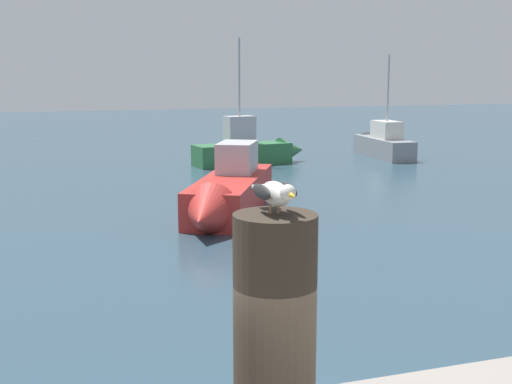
% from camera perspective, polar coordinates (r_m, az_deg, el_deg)
% --- Properties ---
extents(mooring_post, '(0.35, 0.35, 1.02)m').
position_cam_1_polar(mooring_post, '(2.88, 1.60, -11.83)').
color(mooring_post, '#382D23').
rests_on(mooring_post, harbor_quay).
extents(seagull, '(0.15, 0.39, 0.14)m').
position_cam_1_polar(seagull, '(2.71, 1.71, -0.07)').
color(seagull, tan).
rests_on(seagull, mooring_post).
extents(boat_green, '(4.56, 1.73, 4.72)m').
position_cam_1_polar(boat_green, '(25.06, -0.29, 3.62)').
color(boat_green, '#2D6B3D').
rests_on(boat_green, ground_plane).
extents(boat_red, '(3.85, 5.84, 1.77)m').
position_cam_1_polar(boat_red, '(16.04, -2.46, -0.13)').
color(boat_red, '#B72D28').
rests_on(boat_red, ground_plane).
extents(boat_grey, '(1.28, 4.53, 4.13)m').
position_cam_1_polar(boat_grey, '(27.92, 10.53, 4.09)').
color(boat_grey, gray).
rests_on(boat_grey, ground_plane).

